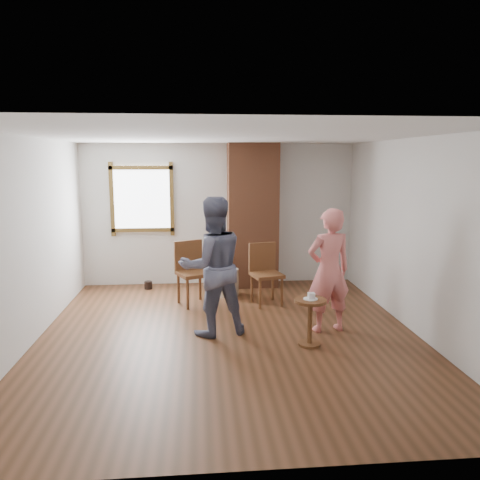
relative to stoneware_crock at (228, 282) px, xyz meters
name	(u,v)px	position (x,y,z in m)	size (l,w,h in m)	color
ground	(229,336)	(-0.11, -1.86, -0.23)	(5.50, 5.50, 0.00)	brown
room_shell	(222,196)	(-0.16, -1.26, 1.58)	(5.04, 5.52, 2.62)	silver
brick_chimney	(253,216)	(0.49, 0.64, 1.07)	(0.90, 0.50, 2.60)	#975435
stoneware_crock	(228,282)	(0.00, 0.00, 0.00)	(0.36, 0.36, 0.47)	#C2AD8C
dark_pot	(148,285)	(-1.41, 0.54, -0.16)	(0.14, 0.14, 0.14)	black
dining_chair_left	(192,269)	(-0.61, -0.37, 0.34)	(0.63, 0.63, 1.02)	brown
dining_chair_right	(265,270)	(0.57, -0.48, 0.32)	(0.55, 0.55, 0.98)	brown
side_table	(310,314)	(0.88, -2.27, 0.17)	(0.40, 0.40, 0.60)	brown
cake_plate	(310,299)	(0.88, -2.27, 0.37)	(0.18, 0.18, 0.01)	white
cake_slice	(311,296)	(0.89, -2.27, 0.40)	(0.08, 0.07, 0.06)	white
man	(213,267)	(-0.31, -1.76, 0.69)	(0.90, 0.70, 1.84)	#151739
person_pink	(329,271)	(1.24, -1.78, 0.61)	(0.61, 0.40, 1.68)	#E97874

